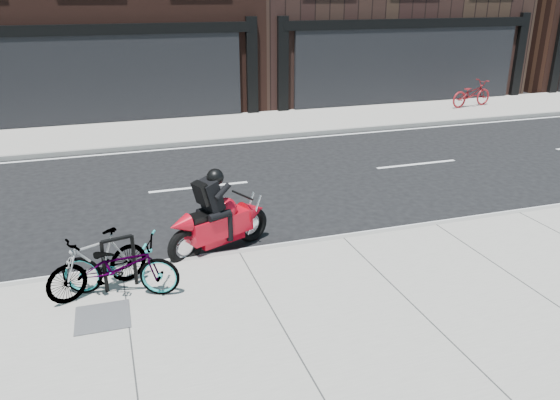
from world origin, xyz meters
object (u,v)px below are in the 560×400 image
object	(u,v)px
bike_rack	(119,258)
bicycle_far	(472,94)
utility_grate	(103,317)
bicycle_front	(120,266)
motorcycle	(224,218)
bicycle_rear	(98,263)

from	to	relation	value
bike_rack	bicycle_far	bearing A→B (deg)	36.66
bicycle_far	utility_grate	world-z (taller)	bicycle_far
bike_rack	bicycle_far	world-z (taller)	bicycle_far
bicycle_front	motorcycle	world-z (taller)	motorcycle
bicycle_front	bicycle_rear	distance (m)	0.36
bicycle_rear	motorcycle	world-z (taller)	motorcycle
bicycle_front	bicycle_far	xyz separation A→B (m)	(13.99, 10.59, 0.04)
motorcycle	bicycle_far	distance (m)	15.34
bicycle_far	bicycle_rear	bearing A→B (deg)	116.20
bike_rack	utility_grate	xyz separation A→B (m)	(-0.31, -0.77, -0.50)
bike_rack	bicycle_rear	world-z (taller)	bicycle_rear
utility_grate	motorcycle	bearing A→B (deg)	39.97
motorcycle	utility_grate	size ratio (longest dim) A/B	2.70
motorcycle	bicycle_far	world-z (taller)	motorcycle
bicycle_rear	bicycle_far	size ratio (longest dim) A/B	0.82
bicycle_rear	motorcycle	bearing A→B (deg)	91.19
bike_rack	motorcycle	size ratio (longest dim) A/B	0.42
bicycle_rear	utility_grate	distance (m)	0.91
bike_rack	utility_grate	bearing A→B (deg)	-111.71
bicycle_front	bicycle_rear	xyz separation A→B (m)	(-0.32, 0.17, 0.01)
bicycle_front	utility_grate	distance (m)	0.82
bicycle_far	utility_grate	xyz separation A→B (m)	(-14.30, -11.19, -0.50)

